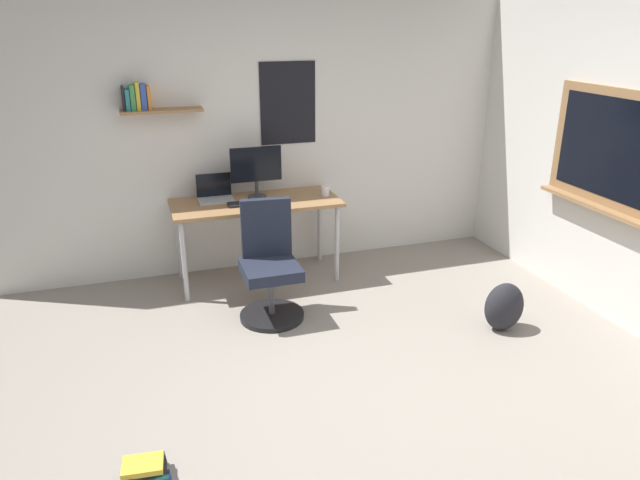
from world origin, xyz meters
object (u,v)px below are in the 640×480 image
at_px(office_chair, 270,269).
at_px(monitor_primary, 256,168).
at_px(desk, 256,209).
at_px(backpack, 504,307).
at_px(coffee_mug, 325,191).
at_px(book_stack_on_floor, 146,470).
at_px(computer_mouse, 280,200).
at_px(laptop, 215,194).
at_px(keyboard, 249,203).

distance_m(office_chair, monitor_primary, 1.04).
relative_size(desk, backpack, 3.81).
distance_m(monitor_primary, coffee_mug, 0.66).
height_order(monitor_primary, coffee_mug, monitor_primary).
bearing_deg(book_stack_on_floor, monitor_primary, 64.58).
relative_size(desk, computer_mouse, 14.29).
distance_m(office_chair, laptop, 1.00).
bearing_deg(monitor_primary, backpack, -45.96).
bearing_deg(keyboard, desk, 46.87).
relative_size(monitor_primary, book_stack_on_floor, 1.86).
xyz_separation_m(computer_mouse, book_stack_on_floor, (-1.32, -2.24, -0.71)).
bearing_deg(laptop, office_chair, -72.29).
xyz_separation_m(office_chair, computer_mouse, (0.26, 0.64, 0.36)).
xyz_separation_m(desk, laptop, (-0.33, 0.15, 0.13)).
relative_size(desk, keyboard, 4.02).
bearing_deg(desk, office_chair, -94.36).
height_order(monitor_primary, backpack, monitor_primary).
height_order(computer_mouse, book_stack_on_floor, computer_mouse).
relative_size(desk, monitor_primary, 3.20).
xyz_separation_m(backpack, book_stack_on_floor, (-2.72, -0.79, -0.14)).
xyz_separation_m(desk, coffee_mug, (0.64, -0.03, 0.12)).
bearing_deg(computer_mouse, office_chair, -112.04).
bearing_deg(computer_mouse, monitor_primary, 132.83).
bearing_deg(backpack, keyboard, 139.39).
bearing_deg(coffee_mug, office_chair, -135.16).
bearing_deg(computer_mouse, desk, 158.90).
relative_size(coffee_mug, backpack, 0.24).
bearing_deg(book_stack_on_floor, coffee_mug, 52.49).
bearing_deg(desk, laptop, 155.75).
relative_size(office_chair, monitor_primary, 2.05).
bearing_deg(coffee_mug, backpack, -57.12).
relative_size(office_chair, backpack, 2.43).
height_order(laptop, coffee_mug, laptop).
height_order(desk, office_chair, office_chair).
bearing_deg(desk, backpack, -43.43).
height_order(desk, laptop, laptop).
height_order(laptop, computer_mouse, laptop).
bearing_deg(backpack, coffee_mug, 122.88).
distance_m(desk, keyboard, 0.14).
bearing_deg(book_stack_on_floor, laptop, 72.50).
bearing_deg(office_chair, book_stack_on_floor, -123.58).
height_order(keyboard, backpack, keyboard).
relative_size(keyboard, book_stack_on_floor, 1.48).
xyz_separation_m(monitor_primary, backpack, (1.57, -1.62, -0.83)).
bearing_deg(office_chair, desk, 85.64).
xyz_separation_m(office_chair, book_stack_on_floor, (-1.06, -1.59, -0.35)).
xyz_separation_m(keyboard, backpack, (1.68, -1.44, -0.57)).
bearing_deg(monitor_primary, laptop, 172.61).
distance_m(coffee_mug, book_stack_on_floor, 2.98).
height_order(keyboard, book_stack_on_floor, keyboard).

